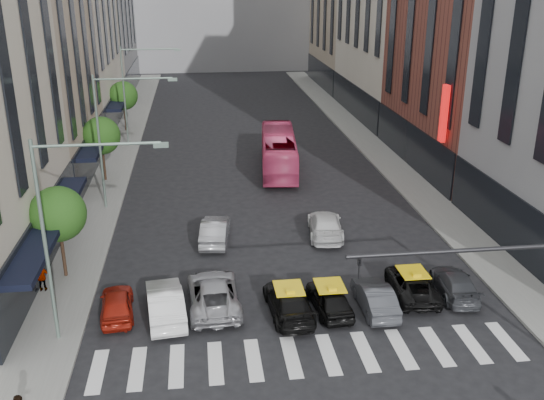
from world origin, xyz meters
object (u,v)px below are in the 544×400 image
object	(u,v)px
streetlamp_near	(65,216)
streetlamp_mid	(113,124)
pedestrian_far	(42,277)
taxi_center	(329,298)
taxi_left	(289,301)
bus	(279,151)
car_red	(117,304)
streetlamp_far	(134,83)
car_white_front	(165,302)

from	to	relation	value
streetlamp_near	streetlamp_mid	distance (m)	16.00
pedestrian_far	taxi_center	bearing A→B (deg)	166.54
taxi_left	bus	bearing A→B (deg)	-100.17
streetlamp_mid	taxi_left	xyz separation A→B (m)	(9.44, -15.06, -5.23)
bus	pedestrian_far	xyz separation A→B (m)	(-14.55, -18.88, -0.65)
car_red	pedestrian_far	xyz separation A→B (m)	(-3.95, 2.63, 0.28)
bus	pedestrian_far	world-z (taller)	bus
streetlamp_mid	streetlamp_far	bearing A→B (deg)	90.00
car_red	pedestrian_far	bearing A→B (deg)	-39.35
streetlamp_far	taxi_center	bearing A→B (deg)	-69.77
taxi_center	bus	bearing A→B (deg)	-96.50
taxi_left	bus	distance (m)	22.53
streetlamp_near	bus	bearing A→B (deg)	62.78
bus	pedestrian_far	bearing A→B (deg)	58.34
streetlamp_mid	pedestrian_far	world-z (taller)	streetlamp_mid
car_red	taxi_center	xyz separation A→B (m)	(10.02, -0.79, 0.02)
car_white_front	bus	bearing A→B (deg)	-117.62
car_red	bus	xyz separation A→B (m)	(10.59, 21.51, 0.93)
streetlamp_mid	pedestrian_far	distance (m)	12.85
car_white_front	pedestrian_far	world-z (taller)	pedestrian_far
streetlamp_mid	car_red	xyz separation A→B (m)	(1.40, -14.20, -5.26)
car_red	taxi_left	bearing A→B (deg)	168.23
taxi_center	car_red	bearing A→B (deg)	-9.53
streetlamp_near	car_white_front	size ratio (longest dim) A/B	1.93
car_red	bus	bearing A→B (deg)	-121.90
streetlamp_mid	streetlamp_far	world-z (taller)	same
car_red	streetlamp_near	bearing A→B (deg)	46.45
taxi_center	pedestrian_far	bearing A→B (deg)	-18.79
car_white_front	streetlamp_far	bearing A→B (deg)	-89.99
car_red	streetlamp_mid	bearing A→B (deg)	-90.07
pedestrian_far	car_red	bearing A→B (deg)	146.62
bus	streetlamp_far	bearing A→B (deg)	-29.99
car_white_front	streetlamp_near	bearing A→B (deg)	13.95
streetlamp_mid	streetlamp_far	xyz separation A→B (m)	(0.00, 16.00, 0.00)
car_white_front	taxi_center	xyz separation A→B (m)	(7.75, -0.38, -0.11)
streetlamp_near	car_red	bearing A→B (deg)	52.13
taxi_left	car_red	bearing A→B (deg)	-9.76
streetlamp_near	car_white_front	world-z (taller)	streetlamp_near
car_red	taxi_left	world-z (taller)	taxi_left
car_white_front	car_red	bearing A→B (deg)	-16.87
streetlamp_near	streetlamp_far	xyz separation A→B (m)	(0.00, 32.00, 0.00)
streetlamp_mid	bus	xyz separation A→B (m)	(11.99, 7.31, -4.33)
streetlamp_far	pedestrian_far	world-z (taller)	streetlamp_far
streetlamp_mid	car_red	size ratio (longest dim) A/B	2.39
streetlamp_near	bus	world-z (taller)	streetlamp_near
taxi_center	taxi_left	bearing A→B (deg)	-2.96
car_white_front	bus	distance (m)	23.45
streetlamp_near	taxi_left	size ratio (longest dim) A/B	1.93
streetlamp_far	streetlamp_near	bearing A→B (deg)	-90.00
streetlamp_near	bus	distance (m)	26.57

